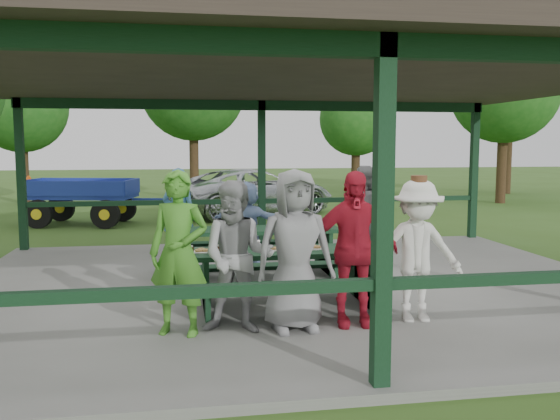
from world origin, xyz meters
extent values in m
plane|color=#35561B|center=(0.00, 0.00, 0.00)|extent=(90.00, 90.00, 0.00)
cube|color=slate|center=(0.00, 0.00, 0.05)|extent=(10.00, 8.00, 0.10)
cube|color=black|center=(0.00, -3.80, 1.60)|extent=(0.15, 0.15, 3.00)
cube|color=black|center=(-4.80, 3.80, 1.60)|extent=(0.15, 0.15, 3.00)
cube|color=black|center=(0.00, 3.80, 1.60)|extent=(0.15, 0.15, 3.00)
cube|color=black|center=(4.80, 3.80, 1.60)|extent=(0.15, 0.15, 3.00)
cube|color=black|center=(-2.40, -3.80, 1.00)|extent=(4.65, 0.10, 0.10)
cube|color=black|center=(-2.40, 3.80, 1.00)|extent=(4.65, 0.10, 0.10)
cube|color=black|center=(2.40, 3.80, 1.00)|extent=(4.65, 0.10, 0.10)
cube|color=black|center=(0.00, -3.80, 3.00)|extent=(9.80, 0.15, 0.20)
cube|color=black|center=(0.00, 3.80, 3.00)|extent=(9.80, 0.15, 0.20)
cube|color=#302722|center=(0.00, 0.00, 3.22)|extent=(10.60, 8.60, 0.24)
cube|color=black|center=(-0.36, -1.20, 0.82)|extent=(2.44, 0.75, 0.06)
cube|color=black|center=(-0.36, -1.75, 0.53)|extent=(2.44, 0.28, 0.05)
cube|color=black|center=(-0.36, -0.65, 0.53)|extent=(2.44, 0.28, 0.05)
cube|color=black|center=(-1.40, -1.20, 0.47)|extent=(0.06, 0.70, 0.75)
cube|color=black|center=(0.68, -1.20, 0.47)|extent=(0.06, 0.70, 0.75)
cube|color=black|center=(-1.40, -1.20, 0.33)|extent=(0.06, 1.39, 0.45)
cube|color=black|center=(0.68, -1.20, 0.33)|extent=(0.06, 1.39, 0.45)
cube|color=black|center=(-0.54, 0.80, 0.82)|extent=(2.75, 0.75, 0.06)
cube|color=black|center=(-0.54, 0.25, 0.53)|extent=(2.75, 0.28, 0.05)
cube|color=black|center=(-0.54, 1.35, 0.53)|extent=(2.75, 0.28, 0.05)
cube|color=black|center=(-1.73, 0.80, 0.47)|extent=(0.06, 0.70, 0.75)
cube|color=black|center=(0.65, 0.80, 0.47)|extent=(0.06, 0.70, 0.75)
cube|color=black|center=(-1.73, 0.80, 0.33)|extent=(0.06, 1.39, 0.45)
cube|color=black|center=(0.65, 0.80, 0.33)|extent=(0.06, 1.39, 0.45)
cylinder|color=white|center=(-1.45, -1.20, 0.86)|extent=(0.22, 0.22, 0.01)
torus|color=#A57C3A|center=(-1.49, -1.22, 0.88)|extent=(0.10, 0.10, 0.03)
torus|color=#A57C3A|center=(-1.41, -1.22, 0.88)|extent=(0.10, 0.10, 0.03)
torus|color=#A57C3A|center=(-1.45, -1.16, 0.88)|extent=(0.10, 0.10, 0.03)
cylinder|color=white|center=(-0.58, -1.20, 0.86)|extent=(0.22, 0.22, 0.01)
torus|color=#A57C3A|center=(-0.62, -1.22, 0.88)|extent=(0.10, 0.10, 0.03)
torus|color=#A57C3A|center=(-0.54, -1.22, 0.88)|extent=(0.10, 0.10, 0.03)
torus|color=#A57C3A|center=(-0.58, -1.16, 0.88)|extent=(0.10, 0.10, 0.03)
cylinder|color=white|center=(0.00, -1.20, 0.86)|extent=(0.22, 0.22, 0.01)
torus|color=#A57C3A|center=(-0.04, -1.22, 0.88)|extent=(0.10, 0.10, 0.03)
torus|color=#A57C3A|center=(0.04, -1.22, 0.88)|extent=(0.10, 0.10, 0.03)
torus|color=#A57C3A|center=(0.00, -1.16, 0.88)|extent=(0.10, 0.10, 0.03)
cylinder|color=white|center=(0.65, -1.20, 0.86)|extent=(0.22, 0.22, 0.01)
torus|color=#A57C3A|center=(0.61, -1.22, 0.88)|extent=(0.10, 0.10, 0.03)
torus|color=#A57C3A|center=(0.69, -1.22, 0.88)|extent=(0.10, 0.10, 0.03)
torus|color=#A57C3A|center=(0.65, -1.16, 0.88)|extent=(0.10, 0.10, 0.03)
cylinder|color=#381E0F|center=(-1.57, -1.38, 0.90)|extent=(0.06, 0.06, 0.10)
cylinder|color=#381E0F|center=(-1.24, -1.38, 0.90)|extent=(0.06, 0.06, 0.10)
cylinder|color=#381E0F|center=(-1.21, -1.38, 0.90)|extent=(0.06, 0.06, 0.10)
cylinder|color=#381E0F|center=(-1.03, -1.38, 0.90)|extent=(0.06, 0.06, 0.10)
cylinder|color=#381E0F|center=(-0.37, -1.38, 0.90)|extent=(0.06, 0.06, 0.10)
cone|color=white|center=(-0.72, -1.00, 0.90)|extent=(0.09, 0.09, 0.10)
cone|color=white|center=(0.15, -1.00, 0.90)|extent=(0.09, 0.09, 0.10)
cone|color=white|center=(0.66, -1.00, 0.90)|extent=(0.09, 0.09, 0.10)
cone|color=white|center=(0.72, -1.00, 0.90)|extent=(0.09, 0.09, 0.10)
imported|color=#408725|center=(-1.72, -2.09, 1.01)|extent=(0.77, 0.64, 1.82)
imported|color=#979799|center=(-1.08, -2.13, 0.95)|extent=(0.95, 0.82, 1.70)
imported|color=gray|center=(-0.44, -2.14, 1.01)|extent=(0.94, 0.65, 1.83)
imported|color=#B5192D|center=(0.25, -2.07, 1.00)|extent=(1.09, 0.52, 1.80)
imported|color=silver|center=(1.06, -2.04, 0.94)|extent=(1.14, 0.72, 1.68)
cylinder|color=brown|center=(1.06, -2.04, 1.72)|extent=(0.35, 0.35, 0.02)
cylinder|color=brown|center=(1.06, -2.04, 1.78)|extent=(0.21, 0.21, 0.11)
imported|color=#809AC6|center=(-0.54, 1.73, 0.83)|extent=(1.40, 0.96, 1.45)
imported|color=teal|center=(-1.73, 2.18, 0.94)|extent=(0.71, 0.57, 1.68)
imported|color=gray|center=(1.57, 1.72, 0.96)|extent=(0.95, 0.81, 1.71)
imported|color=silver|center=(0.56, 9.74, 0.72)|extent=(5.71, 4.22, 1.44)
cube|color=navy|center=(-4.37, 8.21, 0.80)|extent=(3.01, 1.93, 0.12)
cube|color=navy|center=(-4.51, 7.53, 1.05)|extent=(2.74, 0.63, 0.40)
cube|color=navy|center=(-4.23, 8.89, 1.05)|extent=(2.74, 0.63, 0.40)
cube|color=navy|center=(-5.74, 8.50, 1.05)|extent=(0.34, 1.38, 0.40)
cube|color=navy|center=(-3.01, 7.93, 1.05)|extent=(0.34, 1.38, 0.40)
cylinder|color=black|center=(-5.40, 7.66, 0.38)|extent=(0.78, 0.33, 0.76)
cylinder|color=yellow|center=(-5.40, 7.66, 0.38)|extent=(0.32, 0.27, 0.28)
cylinder|color=black|center=(-5.10, 9.13, 0.38)|extent=(0.78, 0.33, 0.76)
cylinder|color=yellow|center=(-5.10, 9.13, 0.38)|extent=(0.32, 0.27, 0.28)
cylinder|color=black|center=(-3.65, 7.30, 0.38)|extent=(0.78, 0.33, 0.76)
cylinder|color=yellow|center=(-3.65, 7.30, 0.38)|extent=(0.32, 0.27, 0.28)
cylinder|color=black|center=(-3.34, 8.76, 0.38)|extent=(0.78, 0.33, 0.76)
cylinder|color=yellow|center=(-3.34, 8.76, 0.38)|extent=(0.32, 0.27, 0.28)
cube|color=navy|center=(-2.52, 7.83, 0.70)|extent=(0.99, 0.28, 0.08)
cone|color=#F2590C|center=(-5.78, 8.51, 1.15)|extent=(0.10, 0.39, 0.40)
cylinder|color=black|center=(-7.40, 14.56, 1.32)|extent=(0.36, 0.36, 2.63)
sphere|color=#1A5215|center=(-7.40, 14.56, 3.58)|extent=(3.37, 3.37, 3.37)
cylinder|color=black|center=(-1.15, 15.28, 1.62)|extent=(0.36, 0.36, 3.23)
sphere|color=#1A5215|center=(-1.15, 15.28, 4.40)|extent=(4.14, 4.14, 4.14)
cylinder|color=black|center=(5.56, 15.42, 1.19)|extent=(0.36, 0.36, 2.38)
sphere|color=#1A5215|center=(5.56, 15.42, 3.24)|extent=(3.05, 3.05, 3.05)
cylinder|color=black|center=(10.15, 11.90, 1.55)|extent=(0.36, 0.36, 3.10)
sphere|color=#1A5215|center=(10.15, 11.90, 4.22)|extent=(3.97, 3.97, 3.97)
cylinder|color=black|center=(12.71, 15.84, 1.66)|extent=(0.36, 0.36, 3.32)
sphere|color=#1A5215|center=(12.71, 15.84, 4.52)|extent=(4.25, 4.25, 4.25)
camera|label=1|loc=(-1.69, -8.58, 2.19)|focal=38.00mm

